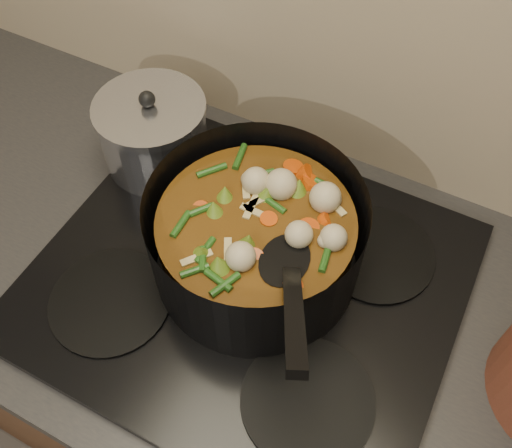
% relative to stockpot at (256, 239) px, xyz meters
% --- Properties ---
extents(counter, '(2.64, 0.64, 0.91)m').
position_rel_stockpot_xyz_m(counter, '(-0.00, -0.03, -0.54)').
color(counter, brown).
rests_on(counter, ground).
extents(stovetop, '(0.62, 0.54, 0.03)m').
position_rel_stockpot_xyz_m(stovetop, '(-0.00, -0.03, -0.08)').
color(stovetop, black).
rests_on(stovetop, counter).
extents(stockpot, '(0.37, 0.41, 0.23)m').
position_rel_stockpot_xyz_m(stockpot, '(0.00, 0.00, 0.00)').
color(stockpot, black).
rests_on(stockpot, stovetop).
extents(saucepan, '(0.18, 0.18, 0.15)m').
position_rel_stockpot_xyz_m(saucepan, '(-0.25, 0.12, -0.01)').
color(saucepan, silver).
rests_on(saucepan, stovetop).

